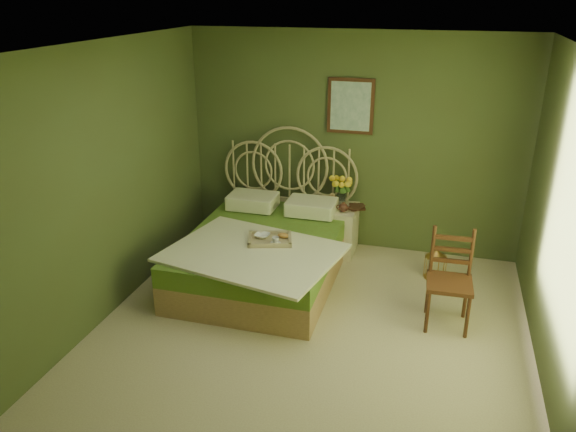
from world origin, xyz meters
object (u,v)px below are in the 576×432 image
(bed, at_px, (265,250))
(chair, at_px, (450,273))
(nightstand, at_px, (335,224))
(birdcage, at_px, (435,264))

(bed, distance_m, chair, 2.03)
(nightstand, xyz_separation_m, chair, (1.36, -1.26, 0.17))
(nightstand, distance_m, birdcage, 1.30)
(chair, bearing_deg, bed, 166.23)
(bed, bearing_deg, chair, -11.58)
(bed, relative_size, birdcage, 6.76)
(bed, height_order, nightstand, bed)
(nightstand, bearing_deg, chair, -42.76)
(chair, relative_size, birdcage, 2.70)
(bed, bearing_deg, nightstand, 54.06)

